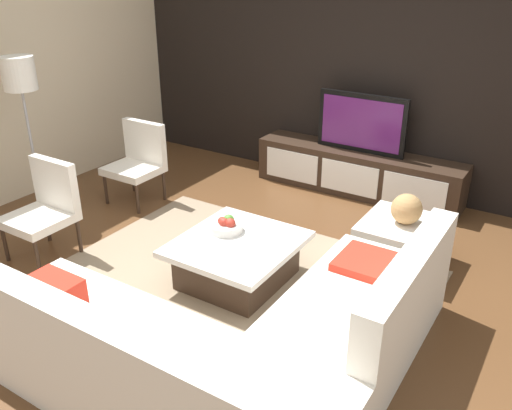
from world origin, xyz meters
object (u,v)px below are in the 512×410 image
object	(u,v)px
floor_lamp	(21,84)
fruit_bowl	(226,226)
ottoman	(402,243)
decorative_ball	(407,209)
sectional_couch	(233,345)
accent_chair_far	(139,157)
coffee_table	(237,260)
accent_chair_near	(46,204)
media_console	(357,172)
television	(362,123)

from	to	relation	value
floor_lamp	fruit_bowl	distance (m)	2.52
ottoman	decorative_ball	bearing A→B (deg)	0.00
sectional_couch	accent_chair_far	xyz separation A→B (m)	(-2.50, 1.81, 0.21)
sectional_couch	accent_chair_far	size ratio (longest dim) A/B	2.91
floor_lamp	ottoman	world-z (taller)	floor_lamp
coffee_table	accent_chair_near	size ratio (longest dim) A/B	1.16
media_console	coffee_table	xyz separation A→B (m)	(-0.10, -2.30, -0.05)
ottoman	accent_chair_near	bearing A→B (deg)	-151.16
media_console	floor_lamp	world-z (taller)	floor_lamp
accent_chair_near	accent_chair_far	world-z (taller)	same
television	floor_lamp	xyz separation A→B (m)	(-2.61, -2.30, 0.55)
coffee_table	fruit_bowl	distance (m)	0.31
media_console	ottoman	bearing A→B (deg)	-53.02
media_console	decorative_ball	size ratio (longest dim) A/B	8.90
accent_chair_near	accent_chair_far	size ratio (longest dim) A/B	1.00
media_console	accent_chair_far	world-z (taller)	accent_chair_far
coffee_table	ottoman	bearing A→B (deg)	43.85
media_console	floor_lamp	xyz separation A→B (m)	(-2.61, -2.30, 1.12)
media_console	fruit_bowl	size ratio (longest dim) A/B	8.48
media_console	fruit_bowl	distance (m)	2.22
accent_chair_near	floor_lamp	distance (m)	1.29
television	fruit_bowl	distance (m)	2.25
floor_lamp	fruit_bowl	size ratio (longest dim) A/B	5.84
decorative_ball	media_console	bearing A→B (deg)	126.98
ottoman	floor_lamp	bearing A→B (deg)	-164.02
television	accent_chair_near	world-z (taller)	television
media_console	television	world-z (taller)	television
sectional_couch	accent_chair_far	distance (m)	3.09
coffee_table	accent_chair_far	xyz separation A→B (m)	(-1.87, 0.83, 0.29)
ottoman	media_console	bearing A→B (deg)	126.98
fruit_bowl	accent_chair_far	size ratio (longest dim) A/B	0.32
media_console	coffee_table	distance (m)	2.30
television	accent_chair_near	xyz separation A→B (m)	(-1.81, -2.81, -0.34)
accent_chair_far	decorative_ball	size ratio (longest dim) A/B	3.26
coffee_table	fruit_bowl	bearing A→B (deg)	150.16
accent_chair_near	ottoman	size ratio (longest dim) A/B	1.24
coffee_table	accent_chair_near	xyz separation A→B (m)	(-1.71, -0.51, 0.29)
sectional_couch	ottoman	bearing A→B (deg)	77.93
accent_chair_near	decorative_ball	xyz separation A→B (m)	(2.77, 1.53, 0.05)
accent_chair_far	decorative_ball	xyz separation A→B (m)	(2.93, 0.19, 0.04)
fruit_bowl	decorative_ball	size ratio (longest dim) A/B	1.05
accent_chair_near	sectional_couch	bearing A→B (deg)	-4.11
television	accent_chair_far	world-z (taller)	television
coffee_table	ottoman	world-z (taller)	ottoman
media_console	ottoman	distance (m)	1.60
television	sectional_couch	size ratio (longest dim) A/B	0.40
media_console	decorative_ball	world-z (taller)	decorative_ball
sectional_couch	fruit_bowl	xyz separation A→B (m)	(-0.81, 1.09, 0.15)
television	accent_chair_far	size ratio (longest dim) A/B	1.16
fruit_bowl	coffee_table	bearing A→B (deg)	-29.84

